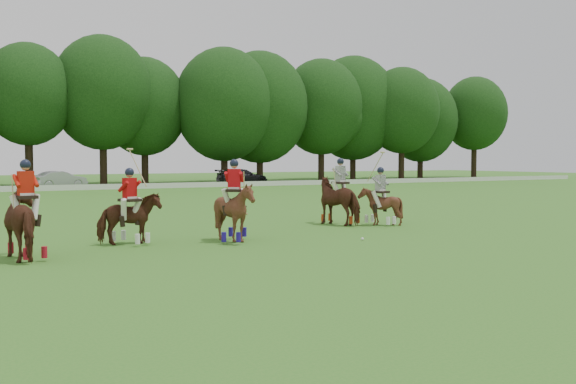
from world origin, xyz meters
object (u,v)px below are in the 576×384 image
polo_red_a (27,222)px  polo_stripe_b (380,205)px  car_mid (60,180)px  polo_ball (362,239)px  polo_red_b (130,218)px  polo_red_c (234,212)px  polo_stripe_a (340,200)px  car_right (242,177)px

polo_red_a → polo_stripe_b: size_ratio=0.91×
car_mid → polo_ball: 40.69m
car_mid → polo_stripe_b: (5.40, -37.33, 0.05)m
polo_red_b → polo_red_c: size_ratio=1.12×
polo_stripe_a → polo_ball: bearing=-115.2°
car_mid → car_right: car_right is taller
polo_red_a → car_right: bearing=58.8°
polo_red_c → car_mid: bearing=88.1°
polo_red_c → polo_stripe_b: polo_stripe_b is taller
polo_red_c → polo_ball: (3.55, -1.57, -0.86)m
car_right → polo_red_b: 43.60m
polo_red_a → polo_red_b: size_ratio=0.89×
car_mid → polo_stripe_a: 36.58m
car_mid → polo_stripe_a: size_ratio=1.75×
car_right → polo_red_b: bearing=152.6°
polo_red_c → polo_ball: polo_red_c is taller
polo_red_a → polo_ball: bearing=-6.4°
car_mid → polo_red_b: bearing=156.8°
polo_stripe_b → polo_ball: bearing=-133.6°
car_right → polo_stripe_b: polo_stripe_b is taller
polo_red_c → polo_stripe_a: 6.20m
polo_red_b → polo_stripe_a: size_ratio=1.10×
polo_stripe_a → polo_ball: 4.83m
polo_red_a → polo_stripe_a: (11.41, 3.24, 0.02)m
car_mid → polo_red_c: bearing=161.1°
car_right → polo_red_c: (-18.16, -39.05, 0.17)m
polo_stripe_b → car_right: bearing=72.9°
polo_red_a → car_mid: bearing=79.8°
polo_red_c → polo_red_a: bearing=-175.0°
car_right → polo_red_a: 46.28m
polo_red_b → polo_stripe_b: 9.62m
polo_red_b → polo_ball: bearing=-20.8°
polo_stripe_b → car_mid: bearing=98.2°
polo_red_a → polo_red_c: (5.84, 0.51, -0.00)m
polo_red_c → polo_stripe_a: (5.57, 2.72, 0.02)m
car_right → polo_stripe_a: polo_stripe_a is taller
polo_red_b → car_mid: bearing=83.7°
polo_red_a → polo_red_c: size_ratio=1.00×
car_mid → polo_red_a: (-7.13, -39.57, 0.19)m
car_right → polo_stripe_a: size_ratio=2.04×
polo_red_b → polo_red_c: 3.03m
polo_stripe_b → polo_ball: 4.61m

